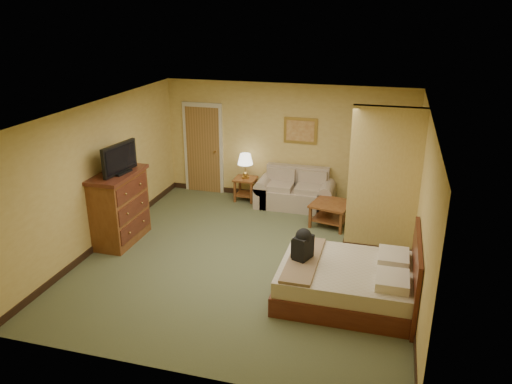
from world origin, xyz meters
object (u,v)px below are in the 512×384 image
(coffee_table, at_px, (331,209))
(dresser, at_px, (119,207))
(loveseat, at_px, (295,194))
(bed, at_px, (351,281))

(coffee_table, xyz_separation_m, dresser, (-3.66, -1.74, 0.34))
(loveseat, distance_m, bed, 3.71)
(dresser, bearing_deg, loveseat, 42.27)
(coffee_table, distance_m, bed, 2.68)
(coffee_table, height_order, bed, bed)
(loveseat, relative_size, bed, 0.85)
(coffee_table, relative_size, dresser, 0.66)
(bed, bearing_deg, loveseat, 114.11)
(coffee_table, xyz_separation_m, bed, (0.63, -2.60, -0.04))
(coffee_table, relative_size, bed, 0.44)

